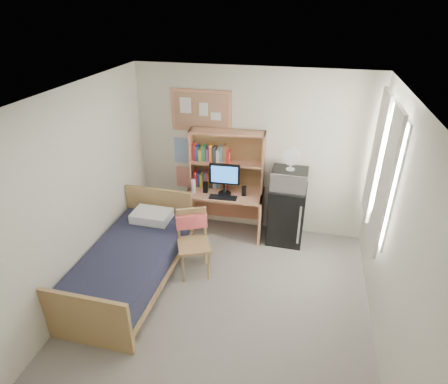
% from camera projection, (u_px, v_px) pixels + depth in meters
% --- Properties ---
extents(floor, '(3.60, 4.20, 0.02)m').
position_uv_depth(floor, '(219.00, 315.00, 4.58)').
color(floor, gray).
rests_on(floor, ground).
extents(ceiling, '(3.60, 4.20, 0.02)m').
position_uv_depth(ceiling, '(217.00, 103.00, 3.36)').
color(ceiling, white).
rests_on(ceiling, wall_back).
extents(wall_back, '(3.60, 0.04, 2.60)m').
position_uv_depth(wall_back, '(251.00, 153.00, 5.78)').
color(wall_back, silver).
rests_on(wall_back, floor).
extents(wall_left, '(0.04, 4.20, 2.60)m').
position_uv_depth(wall_left, '(68.00, 206.00, 4.33)').
color(wall_left, silver).
rests_on(wall_left, floor).
extents(wall_right, '(0.04, 4.20, 2.60)m').
position_uv_depth(wall_right, '(399.00, 248.00, 3.61)').
color(wall_right, silver).
rests_on(wall_right, floor).
extents(window_unit, '(0.10, 1.40, 1.70)m').
position_uv_depth(window_unit, '(383.00, 169.00, 4.51)').
color(window_unit, white).
rests_on(window_unit, wall_right).
extents(curtain_left, '(0.04, 0.55, 1.70)m').
position_uv_depth(curtain_left, '(385.00, 183.00, 4.17)').
color(curtain_left, silver).
rests_on(curtain_left, wall_right).
extents(curtain_right, '(0.04, 0.55, 1.70)m').
position_uv_depth(curtain_right, '(376.00, 157.00, 4.86)').
color(curtain_right, silver).
rests_on(curtain_right, wall_right).
extents(bulletin_board, '(0.94, 0.03, 0.64)m').
position_uv_depth(bulletin_board, '(201.00, 111.00, 5.63)').
color(bulletin_board, tan).
rests_on(bulletin_board, wall_back).
extents(poster_wave, '(0.30, 0.01, 0.42)m').
position_uv_depth(poster_wave, '(183.00, 150.00, 6.01)').
color(poster_wave, '#2A5FAA').
rests_on(poster_wave, wall_back).
extents(poster_japan, '(0.28, 0.01, 0.36)m').
position_uv_depth(poster_japan, '(185.00, 177.00, 6.23)').
color(poster_japan, red).
rests_on(poster_japan, wall_back).
extents(desk, '(1.22, 0.65, 0.74)m').
position_uv_depth(desk, '(225.00, 212.00, 6.00)').
color(desk, tan).
rests_on(desk, floor).
extents(desk_chair, '(0.61, 0.61, 0.94)m').
position_uv_depth(desk_chair, '(194.00, 244.00, 5.07)').
color(desk_chair, tan).
rests_on(desk_chair, floor).
extents(mini_fridge, '(0.55, 0.55, 0.92)m').
position_uv_depth(mini_fridge, '(286.00, 214.00, 5.79)').
color(mini_fridge, black).
rests_on(mini_fridge, floor).
extents(bed, '(1.05, 2.05, 0.56)m').
position_uv_depth(bed, '(131.00, 267.00, 4.95)').
color(bed, '#1C1E32').
rests_on(bed, floor).
extents(hutch, '(1.16, 0.35, 0.94)m').
position_uv_depth(hutch, '(227.00, 161.00, 5.74)').
color(hutch, tan).
rests_on(hutch, desk).
extents(monitor, '(0.46, 0.06, 0.49)m').
position_uv_depth(monitor, '(225.00, 179.00, 5.66)').
color(monitor, black).
rests_on(monitor, desk).
extents(keyboard, '(0.43, 0.15, 0.02)m').
position_uv_depth(keyboard, '(223.00, 197.00, 5.65)').
color(keyboard, black).
rests_on(keyboard, desk).
extents(speaker_left, '(0.07, 0.07, 0.17)m').
position_uv_depth(speaker_left, '(206.00, 187.00, 5.79)').
color(speaker_left, black).
rests_on(speaker_left, desk).
extents(speaker_right, '(0.07, 0.07, 0.16)m').
position_uv_depth(speaker_right, '(244.00, 191.00, 5.70)').
color(speaker_right, black).
rests_on(speaker_right, desk).
extents(water_bottle, '(0.07, 0.07, 0.22)m').
position_uv_depth(water_bottle, '(194.00, 186.00, 5.77)').
color(water_bottle, white).
rests_on(water_bottle, desk).
extents(hoodie, '(0.44, 0.29, 0.20)m').
position_uv_depth(hoodie, '(192.00, 221.00, 5.12)').
color(hoodie, '#FA605F').
rests_on(hoodie, desk_chair).
extents(microwave, '(0.53, 0.40, 0.30)m').
position_uv_depth(microwave, '(289.00, 179.00, 5.49)').
color(microwave, '#BBBBC0').
rests_on(microwave, mini_fridge).
extents(desk_fan, '(0.25, 0.25, 0.31)m').
position_uv_depth(desk_fan, '(291.00, 160.00, 5.35)').
color(desk_fan, white).
rests_on(desk_fan, microwave).
extents(pillow, '(0.55, 0.39, 0.13)m').
position_uv_depth(pillow, '(152.00, 216.00, 5.43)').
color(pillow, white).
rests_on(pillow, bed).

